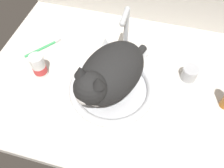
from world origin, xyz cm
name	(u,v)px	position (x,y,z in cm)	size (l,w,h in cm)	color
countertop	(130,83)	(0.00, 0.00, 1.50)	(117.06, 76.91, 3.00)	silver
sink_basin	(112,88)	(-5.83, -6.00, 4.38)	(32.96, 32.96, 3.06)	white
faucet	(125,37)	(-5.83, 14.63, 11.82)	(20.69, 11.20, 22.96)	silver
cat	(109,75)	(-6.54, -7.93, 14.68)	(27.98, 38.55, 19.98)	black
pill_bottle	(39,66)	(-35.49, -5.85, 7.77)	(5.53, 5.53, 10.27)	white
metal_jar	(190,73)	(22.06, 7.74, 5.84)	(6.22, 6.22, 5.64)	#B2B5BA
toothbrush	(44,47)	(-40.82, 7.73, 3.62)	(11.47, 14.38, 1.70)	#3FB266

